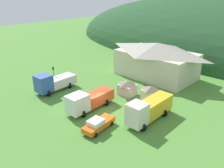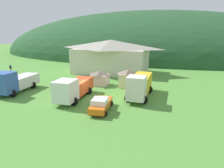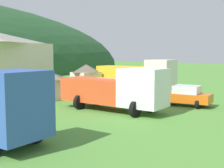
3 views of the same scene
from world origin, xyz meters
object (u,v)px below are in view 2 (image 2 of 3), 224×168
at_px(play_shed_pink, 100,78).
at_px(traffic_cone_near_pickup, 72,89).
at_px(service_pickup_orange, 101,104).
at_px(play_shed_cream, 128,78).
at_px(box_truck_blue, 15,82).
at_px(heavy_rig_striped, 140,85).
at_px(heavy_rig_white, 73,88).
at_px(depot_building, 111,56).
at_px(traffic_light_west, 11,75).

distance_m(play_shed_pink, traffic_cone_near_pickup, 5.29).
bearing_deg(service_pickup_orange, play_shed_cream, 169.94).
height_order(box_truck_blue, heavy_rig_striped, heavy_rig_striped).
bearing_deg(heavy_rig_white, heavy_rig_striped, 111.67).
distance_m(depot_building, heavy_rig_striped, 18.50).
xyz_separation_m(play_shed_cream, play_shed_pink, (-4.94, -0.06, -0.28)).
xyz_separation_m(box_truck_blue, heavy_rig_white, (10.00, -0.21, -0.06)).
xyz_separation_m(play_shed_pink, traffic_light_west, (-12.33, -6.89, 1.12)).
height_order(heavy_rig_striped, traffic_cone_near_pickup, heavy_rig_striped).
relative_size(play_shed_cream, heavy_rig_white, 0.37).
bearing_deg(play_shed_cream, depot_building, 120.88).
bearing_deg(box_truck_blue, depot_building, 152.05).
height_order(heavy_rig_striped, traffic_light_west, traffic_light_west).
bearing_deg(play_shed_pink, play_shed_cream, 0.75).
bearing_deg(traffic_cone_near_pickup, heavy_rig_white, -59.69).
distance_m(heavy_rig_striped, traffic_light_west, 20.25).
xyz_separation_m(traffic_light_west, traffic_cone_near_pickup, (9.13, 2.89, -2.41)).
bearing_deg(box_truck_blue, traffic_cone_near_pickup, 115.90).
relative_size(play_shed_pink, box_truck_blue, 0.38).
height_order(depot_building, play_shed_pink, depot_building).
height_order(depot_building, box_truck_blue, depot_building).
bearing_deg(heavy_rig_striped, service_pickup_orange, -28.49).
distance_m(heavy_rig_white, heavy_rig_striped, 9.26).
bearing_deg(traffic_light_west, heavy_rig_white, -7.19).
bearing_deg(heavy_rig_white, play_shed_cream, 143.59).
bearing_deg(traffic_light_west, play_shed_cream, 21.94).
relative_size(heavy_rig_white, traffic_light_west, 2.14).
bearing_deg(heavy_rig_striped, traffic_cone_near_pickup, -93.60).
height_order(play_shed_cream, traffic_light_west, traffic_light_west).
relative_size(depot_building, heavy_rig_striped, 1.98).
relative_size(heavy_rig_white, service_pickup_orange, 1.63).
relative_size(play_shed_pink, traffic_light_west, 0.75).
bearing_deg(traffic_light_west, play_shed_pink, 29.20).
bearing_deg(traffic_light_west, depot_building, 59.68).
relative_size(depot_building, play_shed_pink, 5.70).
xyz_separation_m(depot_building, play_shed_pink, (1.73, -11.23, -2.41)).
bearing_deg(heavy_rig_white, service_pickup_orange, 59.72).
bearing_deg(traffic_cone_near_pickup, depot_building, 84.49).
height_order(heavy_rig_striped, service_pickup_orange, heavy_rig_striped).
bearing_deg(heavy_rig_striped, play_shed_cream, -149.26).
relative_size(play_shed_cream, traffic_cone_near_pickup, 4.75).
xyz_separation_m(play_shed_cream, heavy_rig_white, (-5.60, -8.43, 0.07)).
bearing_deg(traffic_light_west, service_pickup_orange, -13.76).
relative_size(depot_building, traffic_light_west, 4.29).
bearing_deg(heavy_rig_striped, traffic_light_west, -84.16).
bearing_deg(heavy_rig_striped, depot_building, -149.78).
height_order(play_shed_pink, service_pickup_orange, play_shed_pink).
height_order(depot_building, heavy_rig_white, depot_building).
relative_size(box_truck_blue, service_pickup_orange, 1.52).
xyz_separation_m(service_pickup_orange, traffic_light_west, (-16.72, 4.09, 1.59)).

